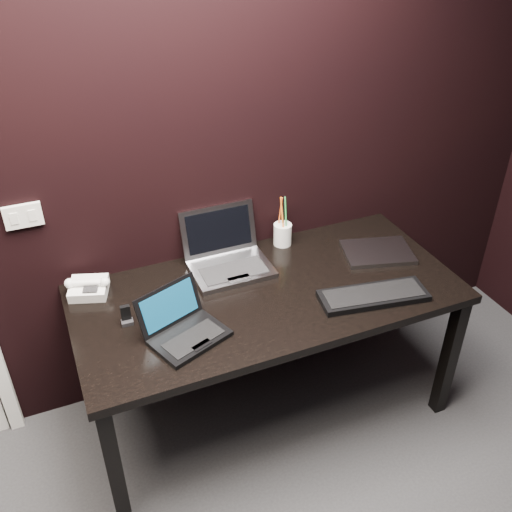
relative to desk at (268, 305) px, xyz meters
name	(u,v)px	position (x,y,z in m)	size (l,w,h in m)	color
wall_back	(167,150)	(-0.30, 0.40, 0.64)	(4.00, 4.00, 0.00)	black
wall_switch	(23,216)	(-0.92, 0.39, 0.46)	(0.15, 0.02, 0.10)	silver
desk	(268,305)	(0.00, 0.00, 0.00)	(1.70, 0.80, 0.74)	black
netbook	(184,328)	(-0.43, -0.14, 0.12)	(0.36, 0.34, 0.18)	black
silver_laptop	(228,258)	(-0.10, 0.24, 0.13)	(0.36, 0.33, 0.25)	gray
ext_keyboard	(373,296)	(0.40, -0.23, 0.09)	(0.49, 0.24, 0.03)	black
closed_laptop	(377,252)	(0.61, 0.06, 0.09)	(0.38, 0.31, 0.02)	gray
desk_phone	(89,288)	(-0.73, 0.28, 0.11)	(0.20, 0.19, 0.10)	silver
mobile_phone	(126,317)	(-0.62, 0.03, 0.11)	(0.05, 0.04, 0.08)	black
pen_cup	(283,233)	(0.22, 0.33, 0.14)	(0.11, 0.11, 0.26)	silver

